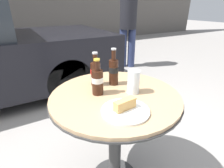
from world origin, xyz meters
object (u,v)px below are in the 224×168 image
Objects in this scene: cola_bottle_right at (114,71)px; cola_bottle_center at (96,72)px; pedestrian at (128,22)px; cola_bottle_left at (97,81)px; lunch_plate_near at (125,109)px; bistro_table at (115,115)px; drinking_glass at (133,83)px.

cola_bottle_right reaches higher than cola_bottle_center.
cola_bottle_left is at bearing -128.31° from pedestrian.
cola_bottle_center is at bearing 155.13° from cola_bottle_right.
cola_bottle_right is at bearing 69.32° from lunch_plate_near.
pedestrian reaches higher than lunch_plate_near.
lunch_plate_near reaches higher than bistro_table.
pedestrian reaches higher than bistro_table.
cola_bottle_left is 1.53× the size of drinking_glass.
bistro_table is 3.65× the size of cola_bottle_left.
cola_bottle_center is at bearing 69.50° from cola_bottle_left.
cola_bottle_right reaches higher than bistro_table.
cola_bottle_center reaches higher than drinking_glass.
drinking_glass is at bearing -25.75° from cola_bottle_left.
cola_bottle_right is at bearing 63.64° from bistro_table.
cola_bottle_left is 0.22m from drinking_glass.
cola_bottle_left is 0.98× the size of cola_bottle_center.
pedestrian is (1.56, 2.32, 0.13)m from drinking_glass.
drinking_glass is at bearing -56.20° from cola_bottle_center.
bistro_table is at bearing 159.15° from drinking_glass.
cola_bottle_right is at bearing -126.72° from pedestrian.
lunch_plate_near is at bearing -110.68° from cola_bottle_right.
lunch_plate_near is (-0.01, -0.38, -0.07)m from cola_bottle_center.
cola_bottle_center is 0.91× the size of lunch_plate_near.
bistro_table is 0.25m from drinking_glass.
cola_bottle_left is at bearing -153.83° from cola_bottle_right.
lunch_plate_near is (-0.12, -0.33, -0.08)m from cola_bottle_right.
drinking_glass is 0.23m from lunch_plate_near.
pedestrian reaches higher than cola_bottle_center.
cola_bottle_right is 0.18m from drinking_glass.
cola_bottle_right is 0.12m from cola_bottle_center.
cola_bottle_left is at bearing 149.08° from bistro_table.
drinking_glass is (0.15, -0.22, -0.02)m from cola_bottle_center.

